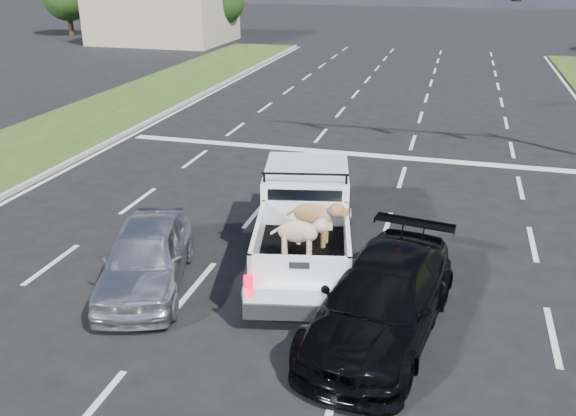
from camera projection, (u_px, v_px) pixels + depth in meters
name	position (u px, v px, depth m)	size (l,w,h in m)	color
ground	(276.00, 296.00, 12.35)	(160.00, 160.00, 0.00)	black
road_markings	(338.00, 187.00, 18.20)	(17.75, 60.00, 0.01)	silver
grass_median_left	(0.00, 160.00, 20.51)	(5.00, 60.00, 0.10)	#294415
curb_left	(63.00, 165.00, 19.90)	(0.15, 60.00, 0.14)	#A29B95
building_left	(164.00, 14.00, 48.52)	(10.00, 8.00, 4.40)	tan
pickup_truck	(305.00, 221.00, 13.46)	(3.11, 5.87, 2.09)	black
silver_sedan	(146.00, 257.00, 12.51)	(1.61, 4.00, 1.36)	silver
black_coupe	(382.00, 299.00, 10.90)	(1.96, 4.83, 1.40)	black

